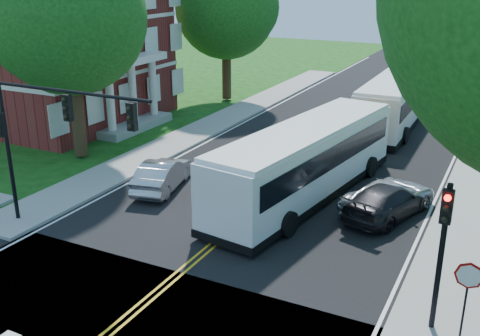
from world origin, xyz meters
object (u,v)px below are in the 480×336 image
Objects in this scene: signal_nw at (47,126)px; signal_ne at (443,239)px; dark_sedan at (388,201)px; bus_lead at (306,160)px; bus_follow at (396,100)px; suv at (389,196)px; hatchback at (162,174)px.

signal_nw is 14.13m from signal_ne.
dark_sedan is (-2.96, 7.34, -2.25)m from signal_ne.
signal_ne is 0.34× the size of bus_lead.
dark_sedan is (11.09, 7.35, -3.67)m from signal_nw.
bus_lead is 3.98m from dark_sedan.
bus_follow is 14.32m from suv.
bus_lead is 3.91m from suv.
bus_lead is (-6.78, 7.82, -1.21)m from signal_ne.
dark_sedan is (10.13, 1.62, -0.01)m from hatchback.
bus_follow is 2.57× the size of suv.
hatchback reaches higher than suv.
bus_lead is at bearing 20.39° from suv.
bus_follow is (8.22, 21.94, -2.65)m from signal_nw.
bus_lead is 14.14m from bus_follow.
dark_sedan reaches higher than suv.
signal_ne is at bearing 0.05° from signal_nw.
signal_ne is 0.91× the size of dark_sedan.
signal_ne is (14.06, 0.01, -1.41)m from signal_nw.
signal_nw reaches higher than hatchback.
bus_follow is (0.94, 14.11, -0.03)m from bus_lead.
bus_lead reaches higher than suv.
signal_ne is 1.01× the size of hatchback.
dark_sedan is at bearing 111.98° from signal_ne.
signal_ne is at bearing 104.20° from bus_follow.
dark_sedan is at bearing -178.97° from bus_lead.
dark_sedan is (2.87, -14.59, -1.01)m from bus_follow.
dark_sedan is (0.05, -0.58, 0.02)m from suv.
hatchback is (-7.26, -16.21, -1.00)m from bus_follow.
signal_ne reaches higher than hatchback.
bus_follow is at bearing 69.46° from signal_nw.
signal_nw reaches higher than bus_follow.
bus_follow is 2.60× the size of dark_sedan.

